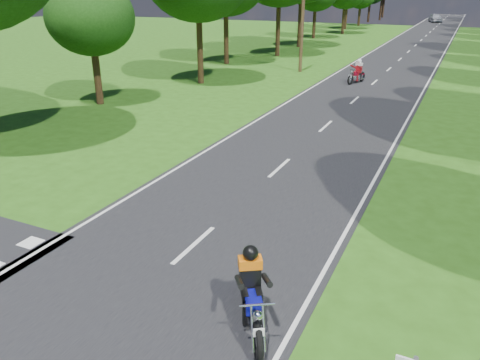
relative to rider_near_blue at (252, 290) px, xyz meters
The scene contains 7 objects.
ground 2.70m from the rider_near_blue, behind, with size 160.00×160.00×0.00m, color #285212.
main_road 50.23m from the rider_near_blue, 92.92° to the left, with size 7.00×140.00×0.02m, color black.
road_markings 48.37m from the rider_near_blue, 93.19° to the left, with size 7.40×140.00×0.01m.
telegraph_pole 29.61m from the rider_near_blue, 106.90° to the left, with size 1.20×0.26×8.00m.
rider_near_blue is the anchor object (origin of this frame).
rider_far_red 25.61m from the rider_near_blue, 98.19° to the left, with size 0.63×1.90×1.58m, color maroon, non-canonical shape.
distant_car 89.64m from the rider_near_blue, 92.29° to the left, with size 1.74×4.32×1.47m, color silver.
Camera 1 is at (5.47, -6.76, 6.04)m, focal length 35.00 mm.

